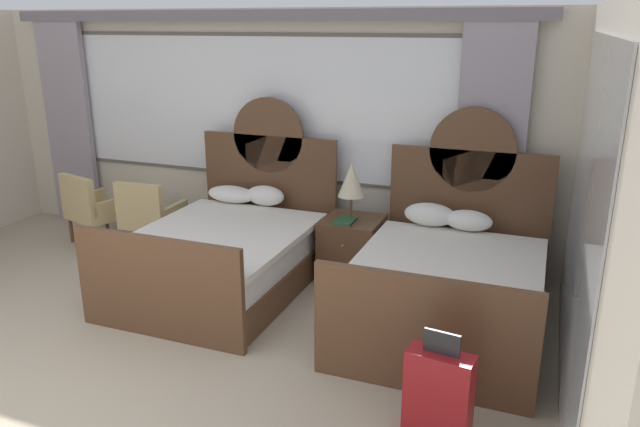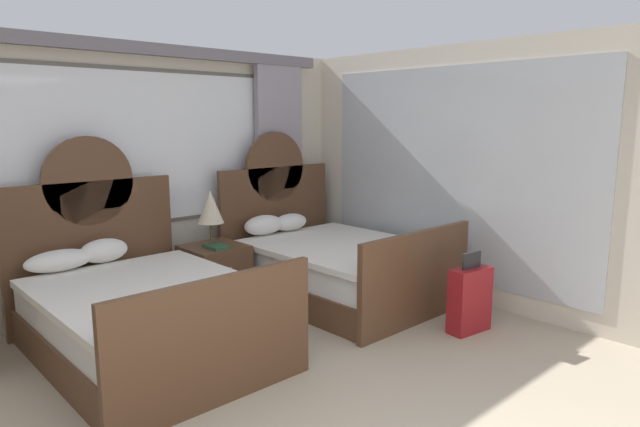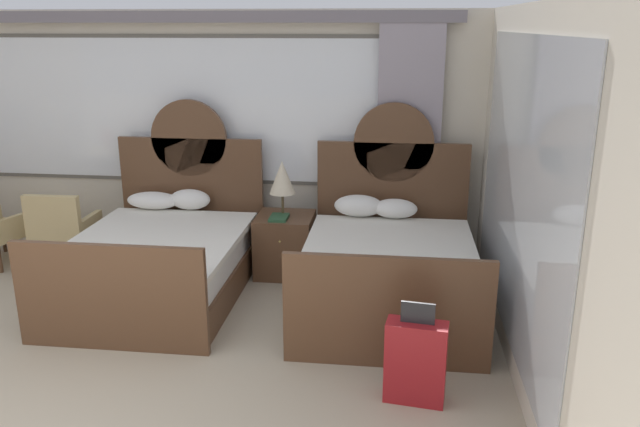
{
  "view_description": "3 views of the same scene",
  "coord_description": "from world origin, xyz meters",
  "px_view_note": "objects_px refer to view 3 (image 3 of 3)",
  "views": [
    {
      "loc": [
        3.16,
        -2.03,
        2.55
      ],
      "look_at": [
        1.55,
        2.14,
        1.13
      ],
      "focal_mm": 33.87,
      "sensor_mm": 36.0,
      "label": 1
    },
    {
      "loc": [
        -1.6,
        -1.28,
        1.94
      ],
      "look_at": [
        1.67,
        2.24,
        1.11
      ],
      "focal_mm": 30.74,
      "sensor_mm": 36.0,
      "label": 2
    },
    {
      "loc": [
        2.49,
        -2.63,
        2.55
      ],
      "look_at": [
        1.9,
        2.18,
        1.09
      ],
      "focal_mm": 35.36,
      "sensor_mm": 36.0,
      "label": 3
    }
  ],
  "objects_px": {
    "nightstand_between_beds": "(285,245)",
    "suitcase_on_floor": "(416,361)",
    "bed_near_window": "(162,259)",
    "book_on_nightstand": "(279,218)",
    "armchair_by_window_left": "(63,228)",
    "table_lamp_on_nightstand": "(282,178)",
    "bed_near_mirror": "(388,269)"
  },
  "relations": [
    {
      "from": "armchair_by_window_left",
      "to": "suitcase_on_floor",
      "type": "bearing_deg",
      "value": -29.5
    },
    {
      "from": "armchair_by_window_left",
      "to": "bed_near_mirror",
      "type": "bearing_deg",
      "value": -8.61
    },
    {
      "from": "armchair_by_window_left",
      "to": "bed_near_window",
      "type": "bearing_deg",
      "value": -22.24
    },
    {
      "from": "book_on_nightstand",
      "to": "table_lamp_on_nightstand",
      "type": "bearing_deg",
      "value": 81.03
    },
    {
      "from": "suitcase_on_floor",
      "to": "nightstand_between_beds",
      "type": "bearing_deg",
      "value": 120.44
    },
    {
      "from": "table_lamp_on_nightstand",
      "to": "bed_near_window",
      "type": "bearing_deg",
      "value": -148.43
    },
    {
      "from": "bed_near_mirror",
      "to": "book_on_nightstand",
      "type": "xyz_separation_m",
      "value": [
        -1.13,
        0.54,
        0.29
      ]
    },
    {
      "from": "table_lamp_on_nightstand",
      "to": "book_on_nightstand",
      "type": "bearing_deg",
      "value": -98.97
    },
    {
      "from": "book_on_nightstand",
      "to": "bed_near_mirror",
      "type": "bearing_deg",
      "value": -25.63
    },
    {
      "from": "bed_near_mirror",
      "to": "armchair_by_window_left",
      "type": "xyz_separation_m",
      "value": [
        -3.49,
        0.53,
        0.09
      ]
    },
    {
      "from": "nightstand_between_beds",
      "to": "book_on_nightstand",
      "type": "distance_m",
      "value": 0.36
    },
    {
      "from": "book_on_nightstand",
      "to": "suitcase_on_floor",
      "type": "bearing_deg",
      "value": -57.44
    },
    {
      "from": "nightstand_between_beds",
      "to": "armchair_by_window_left",
      "type": "xyz_separation_m",
      "value": [
        -2.4,
        -0.13,
        0.13
      ]
    },
    {
      "from": "bed_near_window",
      "to": "bed_near_mirror",
      "type": "xyz_separation_m",
      "value": [
        2.2,
        0.0,
        0.0
      ]
    },
    {
      "from": "armchair_by_window_left",
      "to": "suitcase_on_floor",
      "type": "relative_size",
      "value": 1.14
    },
    {
      "from": "table_lamp_on_nightstand",
      "to": "suitcase_on_floor",
      "type": "bearing_deg",
      "value": -59.23
    },
    {
      "from": "bed_near_window",
      "to": "book_on_nightstand",
      "type": "distance_m",
      "value": 1.23
    },
    {
      "from": "nightstand_between_beds",
      "to": "armchair_by_window_left",
      "type": "relative_size",
      "value": 0.74
    },
    {
      "from": "bed_near_window",
      "to": "nightstand_between_beds",
      "type": "distance_m",
      "value": 1.29
    },
    {
      "from": "armchair_by_window_left",
      "to": "book_on_nightstand",
      "type": "bearing_deg",
      "value": 0.37
    },
    {
      "from": "bed_near_window",
      "to": "book_on_nightstand",
      "type": "bearing_deg",
      "value": 27.09
    },
    {
      "from": "bed_near_window",
      "to": "bed_near_mirror",
      "type": "distance_m",
      "value": 2.2
    },
    {
      "from": "nightstand_between_beds",
      "to": "table_lamp_on_nightstand",
      "type": "xyz_separation_m",
      "value": [
        -0.02,
        0.0,
        0.72
      ]
    },
    {
      "from": "nightstand_between_beds",
      "to": "suitcase_on_floor",
      "type": "xyz_separation_m",
      "value": [
        1.31,
        -2.23,
        -0.01
      ]
    },
    {
      "from": "bed_near_mirror",
      "to": "armchair_by_window_left",
      "type": "bearing_deg",
      "value": 171.39
    },
    {
      "from": "bed_near_mirror",
      "to": "book_on_nightstand",
      "type": "height_order",
      "value": "bed_near_mirror"
    },
    {
      "from": "book_on_nightstand",
      "to": "armchair_by_window_left",
      "type": "height_order",
      "value": "armchair_by_window_left"
    },
    {
      "from": "bed_near_window",
      "to": "book_on_nightstand",
      "type": "xyz_separation_m",
      "value": [
        1.06,
        0.54,
        0.29
      ]
    },
    {
      "from": "table_lamp_on_nightstand",
      "to": "suitcase_on_floor",
      "type": "distance_m",
      "value": 2.7
    },
    {
      "from": "bed_near_window",
      "to": "suitcase_on_floor",
      "type": "distance_m",
      "value": 2.88
    },
    {
      "from": "bed_near_window",
      "to": "armchair_by_window_left",
      "type": "xyz_separation_m",
      "value": [
        -1.29,
        0.53,
        0.09
      ]
    },
    {
      "from": "book_on_nightstand",
      "to": "suitcase_on_floor",
      "type": "distance_m",
      "value": 2.53
    }
  ]
}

